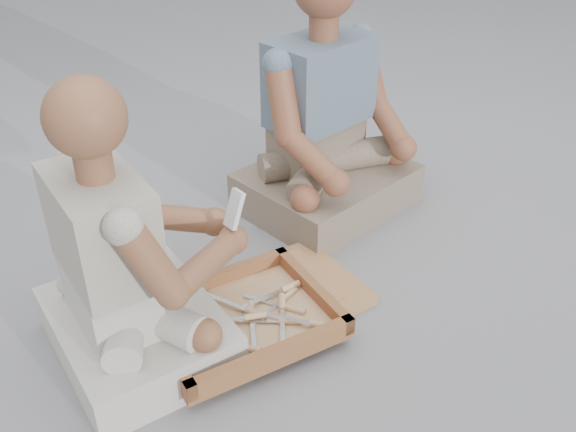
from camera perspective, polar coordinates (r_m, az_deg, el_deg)
ground at (r=2.22m, az=3.00°, el=-7.94°), size 60.00×60.00×0.00m
carved_panel at (r=2.21m, az=-1.60°, el=-7.52°), size 0.63×0.43×0.04m
tool_tray at (r=2.07m, az=-4.11°, el=-9.16°), size 0.60×0.50×0.07m
chisel_0 at (r=2.09m, az=-0.52°, el=-8.06°), size 0.14×0.19×0.02m
chisel_1 at (r=2.05m, az=-0.50°, el=-9.31°), size 0.19×0.15×0.02m
chisel_2 at (r=2.10m, az=0.08°, el=-8.17°), size 0.13×0.20×0.02m
chisel_3 at (r=2.04m, az=-3.54°, el=-8.96°), size 0.21×0.10×0.02m
chisel_4 at (r=2.07m, az=-3.43°, el=-8.44°), size 0.10×0.21×0.02m
chisel_5 at (r=2.02m, az=2.35°, el=-9.56°), size 0.15×0.19×0.02m
chisel_6 at (r=2.13m, az=-6.81°, el=-7.91°), size 0.09×0.21×0.02m
chisel_7 at (r=1.95m, az=-4.05°, el=-11.57°), size 0.15×0.18×0.02m
chisel_8 at (r=2.16m, az=-0.27°, el=-6.49°), size 0.22×0.03×0.02m
chisel_9 at (r=2.14m, az=-0.27°, el=-7.31°), size 0.22×0.08×0.02m
chisel_10 at (r=2.07m, az=-3.27°, el=-8.67°), size 0.13×0.20×0.02m
chisel_11 at (r=1.98m, az=-5.13°, el=-10.95°), size 0.12×0.20×0.02m
wood_chip_0 at (r=2.35m, az=0.94°, el=-5.26°), size 0.02×0.02×0.00m
wood_chip_1 at (r=1.94m, az=-9.44°, el=-15.83°), size 0.02×0.02×0.00m
wood_chip_2 at (r=2.39m, az=-4.67°, el=-4.52°), size 0.02×0.02×0.00m
wood_chip_3 at (r=2.25m, az=-10.35°, el=-7.86°), size 0.02×0.02×0.00m
wood_chip_4 at (r=2.10m, az=-7.00°, el=-11.12°), size 0.02×0.02×0.00m
wood_chip_5 at (r=2.22m, az=0.60°, el=-7.77°), size 0.02×0.02×0.00m
wood_chip_6 at (r=1.99m, az=-7.16°, el=-14.13°), size 0.02×0.02×0.00m
wood_chip_7 at (r=2.32m, az=-0.95°, el=-5.72°), size 0.02×0.02×0.00m
wood_chip_8 at (r=2.37m, az=-1.69°, el=-4.90°), size 0.02×0.02×0.00m
craftsman at (r=1.92m, az=-14.22°, el=-4.78°), size 0.61×0.60×0.90m
companion at (r=2.61m, az=3.41°, el=7.50°), size 0.72×0.61×1.02m
mobile_phone at (r=1.91m, az=-4.80°, el=0.63°), size 0.06×0.05×0.12m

